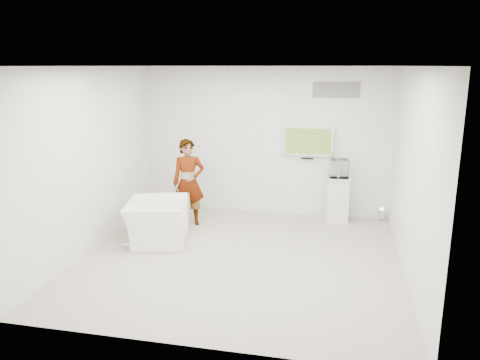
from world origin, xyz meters
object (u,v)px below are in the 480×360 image
Objects in this scene: pedestal at (337,199)px; floor_uplight at (381,215)px; person at (189,183)px; tv at (308,141)px; armchair at (157,222)px.

pedestal is 3.27× the size of floor_uplight.
floor_uplight is at bearing -7.88° from person.
tv is 2.06m from floor_uplight.
floor_uplight is at bearing -4.14° from tv.
tv reaches higher than armchair.
person is 1.85× the size of pedestal.
armchair is 1.27× the size of pedestal.
tv is 2.51m from person.
floor_uplight is (3.92, 1.94, -0.23)m from armchair.
armchair is at bearing -153.63° from floor_uplight.
tv reaches higher than floor_uplight.
person is 1.46× the size of armchair.
tv is at bearing 157.75° from pedestal.
armchair is (-2.43, -2.05, -1.18)m from tv.
tv is 3.39m from armchair.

